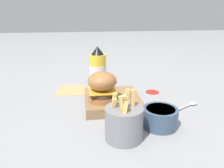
# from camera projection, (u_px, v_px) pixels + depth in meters

# --- Properties ---
(ground_plane) EXTENTS (6.00, 6.00, 0.00)m
(ground_plane) POSITION_uv_depth(u_px,v_px,m) (128.00, 104.00, 0.87)
(ground_plane) COLOR gray
(serving_board) EXTENTS (0.23, 0.21, 0.04)m
(serving_board) POSITION_uv_depth(u_px,v_px,m) (112.00, 100.00, 0.86)
(serving_board) COLOR olive
(serving_board) RESTS_ON ground_plane
(burger) EXTENTS (0.11, 0.11, 0.11)m
(burger) POSITION_uv_depth(u_px,v_px,m) (102.00, 86.00, 0.80)
(burger) COLOR #9E6638
(burger) RESTS_ON serving_board
(ketchup_bottle) EXTENTS (0.08, 0.08, 0.20)m
(ketchup_bottle) POSITION_uv_depth(u_px,v_px,m) (98.00, 70.00, 1.03)
(ketchup_bottle) COLOR yellow
(ketchup_bottle) RESTS_ON ground_plane
(fries_basket) EXTENTS (0.11, 0.11, 0.15)m
(fries_basket) POSITION_uv_depth(u_px,v_px,m) (124.00, 123.00, 0.62)
(fries_basket) COLOR slate
(fries_basket) RESTS_ON ground_plane
(side_bowl) EXTENTS (0.11, 0.11, 0.06)m
(side_bowl) POSITION_uv_depth(u_px,v_px,m) (160.00, 117.00, 0.69)
(side_bowl) COLOR #384C66
(side_bowl) RESTS_ON ground_plane
(spoon) EXTENTS (0.10, 0.16, 0.01)m
(spoon) POSITION_uv_depth(u_px,v_px,m) (188.00, 105.00, 0.85)
(spoon) COLOR #B2B2B7
(spoon) RESTS_ON ground_plane
(ketchup_puddle) EXTENTS (0.06, 0.06, 0.00)m
(ketchup_puddle) POSITION_uv_depth(u_px,v_px,m) (152.00, 92.00, 0.99)
(ketchup_puddle) COLOR #B21E14
(ketchup_puddle) RESTS_ON ground_plane
(parchment_square) EXTENTS (0.15, 0.15, 0.00)m
(parchment_square) POSITION_uv_depth(u_px,v_px,m) (72.00, 90.00, 1.02)
(parchment_square) COLOR tan
(parchment_square) RESTS_ON ground_plane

